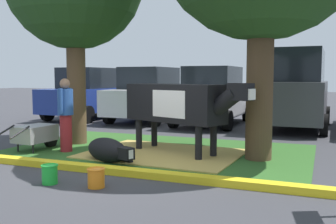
# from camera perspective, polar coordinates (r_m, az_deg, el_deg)

# --- Properties ---
(ground_plane) EXTENTS (80.00, 80.00, 0.00)m
(ground_plane) POSITION_cam_1_polar(r_m,az_deg,el_deg) (7.41, -7.56, -7.91)
(ground_plane) COLOR #38383D
(grass_island) EXTENTS (6.61, 4.07, 0.02)m
(grass_island) POSITION_cam_1_polar(r_m,az_deg,el_deg) (8.84, -1.51, -5.67)
(grass_island) COLOR #2D5B23
(grass_island) RESTS_ON ground
(curb_yellow) EXTENTS (7.81, 0.24, 0.12)m
(curb_yellow) POSITION_cam_1_polar(r_m,az_deg,el_deg) (6.92, -8.76, -8.35)
(curb_yellow) COLOR yellow
(curb_yellow) RESTS_ON ground
(hay_bedding) EXTENTS (3.33, 2.58, 0.04)m
(hay_bedding) POSITION_cam_1_polar(r_m,az_deg,el_deg) (8.40, -0.77, -6.12)
(hay_bedding) COLOR tan
(hay_bedding) RESTS_ON ground
(cow_holstein) EXTENTS (3.02, 1.54, 1.55)m
(cow_holstein) POSITION_cam_1_polar(r_m,az_deg,el_deg) (8.30, 1.50, 1.22)
(cow_holstein) COLOR black
(cow_holstein) RESTS_ON ground
(calf_lying) EXTENTS (1.32, 0.88, 0.48)m
(calf_lying) POSITION_cam_1_polar(r_m,az_deg,el_deg) (7.74, -8.73, -5.55)
(calf_lying) COLOR black
(calf_lying) RESTS_ON ground
(person_handler) EXTENTS (0.34, 0.52, 1.63)m
(person_handler) POSITION_cam_1_polar(r_m,az_deg,el_deg) (8.89, -14.72, -0.12)
(person_handler) COLOR maroon
(person_handler) RESTS_ON ground
(wheelbarrow) EXTENTS (0.65, 1.61, 0.63)m
(wheelbarrow) POSITION_cam_1_polar(r_m,az_deg,el_deg) (9.30, -18.73, -3.04)
(wheelbarrow) COLOR gray
(wheelbarrow) RESTS_ON ground
(bucket_green) EXTENTS (0.27, 0.27, 0.31)m
(bucket_green) POSITION_cam_1_polar(r_m,az_deg,el_deg) (6.44, -16.88, -8.62)
(bucket_green) COLOR green
(bucket_green) RESTS_ON ground
(bucket_orange) EXTENTS (0.28, 0.28, 0.30)m
(bucket_orange) POSITION_cam_1_polar(r_m,az_deg,el_deg) (6.07, -10.44, -9.37)
(bucket_orange) COLOR orange
(bucket_orange) RESTS_ON ground
(sedan_blue) EXTENTS (2.10, 4.44, 2.02)m
(sedan_blue) POSITION_cam_1_polar(r_m,az_deg,el_deg) (15.93, -11.45, 2.60)
(sedan_blue) COLOR navy
(sedan_blue) RESTS_ON ground
(sedan_silver) EXTENTS (2.10, 4.44, 2.02)m
(sedan_silver) POSITION_cam_1_polar(r_m,az_deg,el_deg) (14.75, -2.69, 2.50)
(sedan_silver) COLOR silver
(sedan_silver) RESTS_ON ground
(sedan_red) EXTENTS (2.10, 4.44, 2.02)m
(sedan_red) POSITION_cam_1_polar(r_m,az_deg,el_deg) (13.75, 6.58, 2.28)
(sedan_red) COLOR #B7B7BC
(sedan_red) RESTS_ON ground
(suv_dark_grey) EXTENTS (2.20, 4.64, 2.52)m
(suv_dark_grey) POSITION_cam_1_polar(r_m,az_deg,el_deg) (13.26, 18.01, 3.19)
(suv_dark_grey) COLOR #3D3D42
(suv_dark_grey) RESTS_ON ground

